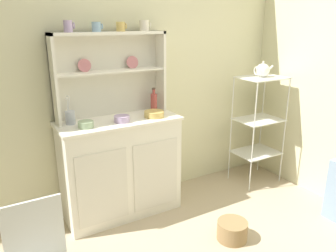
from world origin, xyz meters
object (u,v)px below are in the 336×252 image
(jam_bottle, at_px, (154,102))
(utensil_jar, at_px, (70,117))
(floor_basket, at_px, (232,230))
(cup_lilac_0, at_px, (68,26))
(bowl_mixing_large, at_px, (86,124))
(porcelain_teapot, at_px, (263,70))
(hutch_cabinet, at_px, (121,166))
(hutch_shelf_unit, at_px, (109,68))
(bakers_rack, at_px, (259,117))

(jam_bottle, relative_size, utensil_jar, 0.95)
(floor_basket, bearing_deg, cup_lilac_0, 134.68)
(bowl_mixing_large, distance_m, porcelain_teapot, 1.87)
(hutch_cabinet, xyz_separation_m, jam_bottle, (0.39, 0.09, 0.53))
(floor_basket, xyz_separation_m, cup_lilac_0, (-0.95, 0.96, 1.60))
(bowl_mixing_large, height_order, porcelain_teapot, porcelain_teapot)
(hutch_shelf_unit, bearing_deg, utensil_jar, -167.64)
(porcelain_teapot, bearing_deg, bakers_rack, -0.00)
(hutch_cabinet, height_order, bowl_mixing_large, bowl_mixing_large)
(hutch_shelf_unit, relative_size, jam_bottle, 4.41)
(hutch_cabinet, bearing_deg, jam_bottle, 12.45)
(hutch_shelf_unit, relative_size, bowl_mixing_large, 7.92)
(floor_basket, relative_size, bowl_mixing_large, 2.00)
(bakers_rack, bearing_deg, utensil_jar, 173.74)
(utensil_jar, height_order, porcelain_teapot, porcelain_teapot)
(floor_basket, distance_m, utensil_jar, 1.62)
(bowl_mixing_large, bearing_deg, bakers_rack, -1.85)
(bakers_rack, bearing_deg, cup_lilac_0, 172.21)
(bakers_rack, bearing_deg, porcelain_teapot, 180.00)
(bakers_rack, xyz_separation_m, porcelain_teapot, (-0.00, 0.00, 0.49))
(bakers_rack, height_order, jam_bottle, bakers_rack)
(hutch_cabinet, relative_size, porcelain_teapot, 4.63)
(floor_basket, xyz_separation_m, jam_bottle, (-0.23, 0.92, 0.92))
(bowl_mixing_large, bearing_deg, jam_bottle, 12.85)
(floor_basket, relative_size, cup_lilac_0, 2.74)
(jam_bottle, distance_m, utensil_jar, 0.78)
(cup_lilac_0, bearing_deg, bowl_mixing_large, -83.52)
(jam_bottle, distance_m, porcelain_teapot, 1.19)
(hutch_shelf_unit, distance_m, utensil_jar, 0.54)
(bakers_rack, xyz_separation_m, bowl_mixing_large, (-1.84, 0.06, 0.19))
(bakers_rack, height_order, cup_lilac_0, cup_lilac_0)
(hutch_cabinet, relative_size, jam_bottle, 4.73)
(jam_bottle, bearing_deg, bowl_mixing_large, -167.15)
(jam_bottle, height_order, utensil_jar, utensil_jar)
(hutch_shelf_unit, bearing_deg, bowl_mixing_large, -142.40)
(hutch_shelf_unit, relative_size, cup_lilac_0, 10.85)
(hutch_shelf_unit, relative_size, utensil_jar, 4.19)
(cup_lilac_0, height_order, utensil_jar, cup_lilac_0)
(hutch_cabinet, relative_size, floor_basket, 4.25)
(bakers_rack, distance_m, utensil_jar, 1.95)
(jam_bottle, bearing_deg, cup_lilac_0, 177.14)
(hutch_cabinet, xyz_separation_m, bowl_mixing_large, (-0.31, -0.07, 0.47))
(bowl_mixing_large, relative_size, jam_bottle, 0.56)
(bakers_rack, relative_size, floor_basket, 4.68)
(floor_basket, relative_size, porcelain_teapot, 1.09)
(utensil_jar, bearing_deg, porcelain_teapot, -6.27)
(hutch_shelf_unit, distance_m, bakers_rack, 1.67)
(hutch_cabinet, relative_size, utensil_jar, 4.49)
(porcelain_teapot, bearing_deg, floor_basket, -142.43)
(hutch_cabinet, height_order, bakers_rack, bakers_rack)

